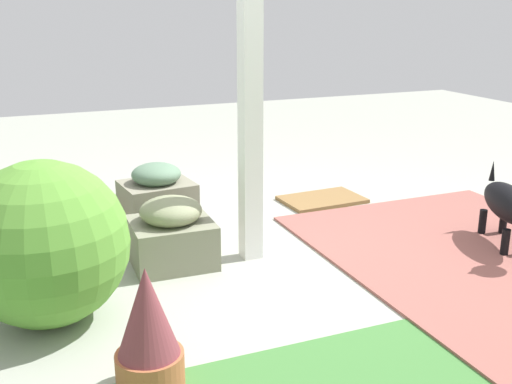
% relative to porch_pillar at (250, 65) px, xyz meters
% --- Properties ---
extents(ground_plane, '(12.00, 12.00, 0.00)m').
position_rel_porch_pillar_xyz_m(ground_plane, '(-0.22, 0.05, -1.18)').
color(ground_plane, '#9FA396').
extents(brick_path, '(1.80, 2.40, 0.02)m').
position_rel_porch_pillar_xyz_m(brick_path, '(-1.32, 0.63, -1.17)').
color(brick_path, '#95564D').
rests_on(brick_path, ground).
extents(porch_pillar, '(0.12, 0.12, 2.36)m').
position_rel_porch_pillar_xyz_m(porch_pillar, '(0.00, 0.00, 0.00)').
color(porch_pillar, white).
rests_on(porch_pillar, ground).
extents(stone_planter_nearest, '(0.50, 0.44, 0.48)m').
position_rel_porch_pillar_xyz_m(stone_planter_nearest, '(0.42, -0.66, -0.96)').
color(stone_planter_nearest, gray).
rests_on(stone_planter_nearest, ground).
extents(stone_planter_near, '(0.49, 0.45, 0.42)m').
position_rel_porch_pillar_xyz_m(stone_planter_near, '(0.48, -0.07, -0.99)').
color(stone_planter_near, gray).
rests_on(stone_planter_near, ground).
extents(round_shrub, '(0.82, 0.82, 0.82)m').
position_rel_porch_pillar_xyz_m(round_shrub, '(1.22, 0.37, -0.77)').
color(round_shrub, '#569133').
rests_on(round_shrub, ground).
extents(terracotta_pot_spiky, '(0.28, 0.28, 0.54)m').
position_rel_porch_pillar_xyz_m(terracotta_pot_spiky, '(0.90, 1.14, -0.92)').
color(terracotta_pot_spiky, '#AC5D38').
rests_on(terracotta_pot_spiky, ground).
extents(terracotta_pot_broad, '(0.42, 0.42, 0.42)m').
position_rel_porch_pillar_xyz_m(terracotta_pot_broad, '(1.03, -0.90, -0.95)').
color(terracotta_pot_broad, '#C56A49').
rests_on(terracotta_pot_broad, ground).
extents(dog, '(0.42, 0.74, 0.52)m').
position_rel_porch_pillar_xyz_m(dog, '(-1.57, 0.52, -0.88)').
color(dog, black).
rests_on(dog, ground).
extents(doormat, '(0.65, 0.44, 0.03)m').
position_rel_porch_pillar_xyz_m(doormat, '(-0.95, -0.82, -1.17)').
color(doormat, olive).
rests_on(doormat, ground).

